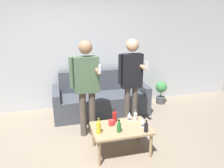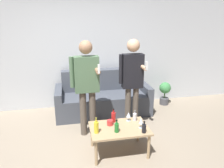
{
  "view_description": "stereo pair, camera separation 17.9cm",
  "coord_description": "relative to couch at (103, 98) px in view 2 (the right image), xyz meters",
  "views": [
    {
      "loc": [
        -0.49,
        -2.79,
        2.03
      ],
      "look_at": [
        0.38,
        0.58,
        0.95
      ],
      "focal_mm": 35.0,
      "sensor_mm": 36.0,
      "label": 1
    },
    {
      "loc": [
        -0.32,
        -2.83,
        2.03
      ],
      "look_at": [
        0.38,
        0.58,
        0.95
      ],
      "focal_mm": 35.0,
      "sensor_mm": 36.0,
      "label": 2
    }
  ],
  "objects": [
    {
      "name": "bottle_green",
      "position": [
        -0.36,
        -1.64,
        0.19
      ],
      "size": [
        0.07,
        0.07,
        0.23
      ],
      "color": "yellow",
      "rests_on": "coffee_table"
    },
    {
      "name": "cup_on_table",
      "position": [
        -0.12,
        -1.45,
        0.14
      ],
      "size": [
        0.09,
        0.09,
        0.08
      ],
      "color": "red",
      "rests_on": "coffee_table"
    },
    {
      "name": "coffee_table",
      "position": [
        0.0,
        -1.56,
        0.05
      ],
      "size": [
        0.88,
        0.59,
        0.42
      ],
      "color": "tan",
      "rests_on": "ground_plane"
    },
    {
      "name": "bottle_orange",
      "position": [
        -0.07,
        -1.68,
        0.18
      ],
      "size": [
        0.06,
        0.06,
        0.19
      ],
      "color": "#23752D",
      "rests_on": "coffee_table"
    },
    {
      "name": "wine_glass_near",
      "position": [
        0.2,
        -1.36,
        0.2
      ],
      "size": [
        0.07,
        0.07,
        0.15
      ],
      "color": "silver",
      "rests_on": "coffee_table"
    },
    {
      "name": "bottle_dark",
      "position": [
        0.3,
        -1.38,
        0.17
      ],
      "size": [
        0.06,
        0.06,
        0.17
      ],
      "color": "silver",
      "rests_on": "coffee_table"
    },
    {
      "name": "person_standing_left",
      "position": [
        -0.41,
        -0.91,
        0.67
      ],
      "size": [
        0.48,
        0.43,
        1.67
      ],
      "color": "brown",
      "rests_on": "ground_plane"
    },
    {
      "name": "potted_plant",
      "position": [
        1.52,
        0.12,
        -0.0
      ],
      "size": [
        0.27,
        0.27,
        0.55
      ],
      "color": "#4C4C51",
      "rests_on": "ground_plane"
    },
    {
      "name": "ground_plane",
      "position": [
        -0.38,
        -1.6,
        -0.32
      ],
      "size": [
        16.0,
        16.0,
        0.0
      ],
      "primitive_type": "plane",
      "color": "gray"
    },
    {
      "name": "person_standing_right",
      "position": [
        0.4,
        -0.85,
        0.69
      ],
      "size": [
        0.43,
        0.42,
        1.67
      ],
      "color": "brown",
      "rests_on": "ground_plane"
    },
    {
      "name": "wall_back",
      "position": [
        -0.38,
        0.5,
        1.03
      ],
      "size": [
        8.0,
        0.06,
        2.7
      ],
      "color": "silver",
      "rests_on": "ground_plane"
    },
    {
      "name": "couch",
      "position": [
        0.0,
        0.0,
        0.0
      ],
      "size": [
        1.99,
        0.85,
        0.91
      ],
      "color": "#474C56",
      "rests_on": "ground_plane"
    },
    {
      "name": "bottle_yellow",
      "position": [
        -0.04,
        -1.36,
        0.19
      ],
      "size": [
        0.07,
        0.07,
        0.22
      ],
      "color": "#B21E1E",
      "rests_on": "coffee_table"
    },
    {
      "name": "bottle_red",
      "position": [
        0.32,
        -1.77,
        0.17
      ],
      "size": [
        0.06,
        0.06,
        0.18
      ],
      "color": "black",
      "rests_on": "coffee_table"
    },
    {
      "name": "wine_glass_far",
      "position": [
        0.32,
        -1.63,
        0.22
      ],
      "size": [
        0.07,
        0.07,
        0.17
      ],
      "color": "silver",
      "rests_on": "coffee_table"
    }
  ]
}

